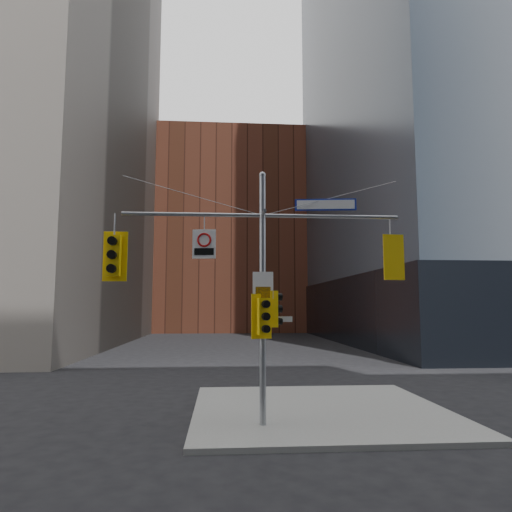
{
  "coord_description": "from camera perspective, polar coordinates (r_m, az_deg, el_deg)",
  "views": [
    {
      "loc": [
        -1.15,
        -10.91,
        3.38
      ],
      "look_at": [
        -0.19,
        2.0,
        4.82
      ],
      "focal_mm": 32.0,
      "sensor_mm": 36.0,
      "label": 1
    }
  ],
  "objects": [
    {
      "name": "ground",
      "position": [
        11.48,
        1.83,
        -23.47
      ],
      "size": [
        160.0,
        160.0,
        0.0
      ],
      "primitive_type": "plane",
      "color": "black",
      "rests_on": "ground"
    },
    {
      "name": "sidewalk_corner",
      "position": [
        15.59,
        7.91,
        -18.53
      ],
      "size": [
        8.0,
        8.0,
        0.15
      ],
      "primitive_type": "cube",
      "color": "gray",
      "rests_on": "ground"
    },
    {
      "name": "brick_midrise",
      "position": [
        69.73,
        -3.26,
        2.41
      ],
      "size": [
        26.0,
        20.0,
        28.0
      ],
      "primitive_type": "cube",
      "color": "brown",
      "rests_on": "ground"
    },
    {
      "name": "signal_assembly",
      "position": [
        12.99,
        0.83,
        -1.77
      ],
      "size": [
        8.0,
        0.8,
        7.3
      ],
      "color": "gray",
      "rests_on": "ground"
    },
    {
      "name": "traffic_light_west_arm",
      "position": [
        13.34,
        -17.37,
        0.05
      ],
      "size": [
        0.68,
        0.53,
        1.42
      ],
      "rotation": [
        0.0,
        0.0,
        0.01
      ],
      "color": "yellow",
      "rests_on": "ground"
    },
    {
      "name": "traffic_light_east_arm",
      "position": [
        13.88,
        16.51,
        -0.21
      ],
      "size": [
        0.63,
        0.53,
        1.32
      ],
      "rotation": [
        0.0,
        0.0,
        3.25
      ],
      "color": "yellow",
      "rests_on": "ground"
    },
    {
      "name": "traffic_light_pole_side",
      "position": [
        13.0,
        2.26,
        -6.63
      ],
      "size": [
        0.44,
        0.37,
        1.02
      ],
      "rotation": [
        0.0,
        0.0,
        1.77
      ],
      "color": "yellow",
      "rests_on": "ground"
    },
    {
      "name": "traffic_light_pole_front",
      "position": [
        12.69,
        0.94,
        -7.55
      ],
      "size": [
        0.58,
        0.55,
        1.24
      ],
      "rotation": [
        0.0,
        0.0,
        0.26
      ],
      "color": "yellow",
      "rests_on": "ground"
    },
    {
      "name": "street_sign_blade",
      "position": [
        13.58,
        8.69,
        6.36
      ],
      "size": [
        1.78,
        0.27,
        0.35
      ],
      "rotation": [
        0.0,
        0.0,
        -0.13
      ],
      "color": "#102198",
      "rests_on": "ground"
    },
    {
      "name": "regulatory_sign_arm",
      "position": [
        13.02,
        -6.51,
        1.63
      ],
      "size": [
        0.66,
        0.14,
        0.83
      ],
      "rotation": [
        0.0,
        0.0,
        -0.14
      ],
      "color": "silver",
      "rests_on": "ground"
    },
    {
      "name": "regulatory_sign_pole",
      "position": [
        12.85,
        0.88,
        -3.77
      ],
      "size": [
        0.58,
        0.1,
        0.76
      ],
      "rotation": [
        0.0,
        0.0,
        -0.12
      ],
      "color": "silver",
      "rests_on": "ground"
    },
    {
      "name": "street_blade_ew",
      "position": [
        13.01,
        2.83,
        -7.89
      ],
      "size": [
        0.78,
        0.13,
        0.16
      ],
      "rotation": [
        0.0,
        0.0,
        -0.12
      ],
      "color": "silver",
      "rests_on": "ground"
    },
    {
      "name": "street_blade_ns",
      "position": [
        13.42,
        0.67,
        -8.6
      ],
      "size": [
        0.04,
        0.67,
        0.13
      ],
      "rotation": [
        0.0,
        0.0,
        -0.02
      ],
      "color": "#145926",
      "rests_on": "ground"
    }
  ]
}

